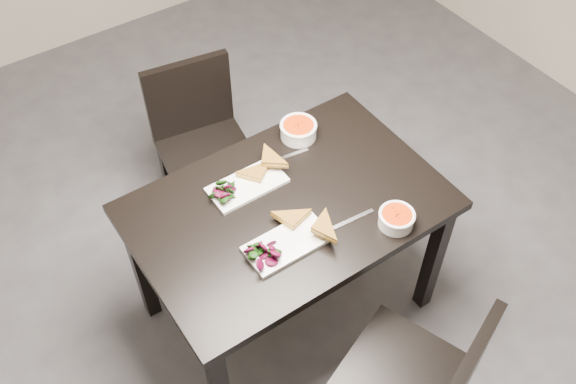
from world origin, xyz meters
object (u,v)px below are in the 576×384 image
(table, at_px, (288,220))
(chair_far, at_px, (201,136))
(soup_bowl_near, at_px, (397,218))
(plate_far, at_px, (247,185))
(soup_bowl_far, at_px, (298,129))
(plate_near, at_px, (287,243))
(chair_near, at_px, (424,381))

(table, distance_m, chair_far, 0.80)
(soup_bowl_near, distance_m, plate_far, 0.60)
(soup_bowl_near, relative_size, soup_bowl_far, 0.87)
(plate_near, bearing_deg, soup_bowl_near, -20.96)
(chair_near, height_order, plate_far, chair_near)
(soup_bowl_near, height_order, soup_bowl_far, soup_bowl_far)
(chair_far, distance_m, plate_near, 0.99)
(soup_bowl_near, height_order, plate_far, soup_bowl_near)
(soup_bowl_near, xyz_separation_m, soup_bowl_far, (-0.03, 0.60, 0.00))
(chair_near, bearing_deg, plate_far, 77.71)
(table, xyz_separation_m, soup_bowl_far, (0.25, 0.29, 0.14))
(chair_far, xyz_separation_m, plate_near, (-0.13, -0.94, 0.27))
(chair_near, xyz_separation_m, chair_far, (-0.04, 1.55, 0.00))
(chair_near, distance_m, plate_far, 0.99)
(chair_near, xyz_separation_m, soup_bowl_far, (0.19, 1.06, 0.31))
(chair_near, bearing_deg, soup_bowl_far, 58.99)
(table, relative_size, plate_far, 3.89)
(plate_near, relative_size, soup_bowl_far, 2.00)
(chair_far, xyz_separation_m, plate_far, (-0.10, -0.61, 0.27))
(chair_near, distance_m, chair_far, 1.55)
(soup_bowl_far, bearing_deg, table, -130.94)
(soup_bowl_far, bearing_deg, soup_bowl_near, -87.06)
(chair_near, distance_m, soup_bowl_near, 0.59)
(soup_bowl_near, distance_m, soup_bowl_far, 0.60)
(plate_near, xyz_separation_m, soup_bowl_near, (0.39, -0.15, 0.03))
(table, bearing_deg, plate_far, 116.38)
(table, xyz_separation_m, chair_far, (0.02, 0.78, -0.17))
(table, relative_size, soup_bowl_near, 8.66)
(table, xyz_separation_m, chair_near, (0.06, -0.77, -0.17))
(plate_far, bearing_deg, soup_bowl_far, 20.03)
(soup_bowl_near, bearing_deg, table, 132.02)
(chair_far, height_order, soup_bowl_near, chair_far)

